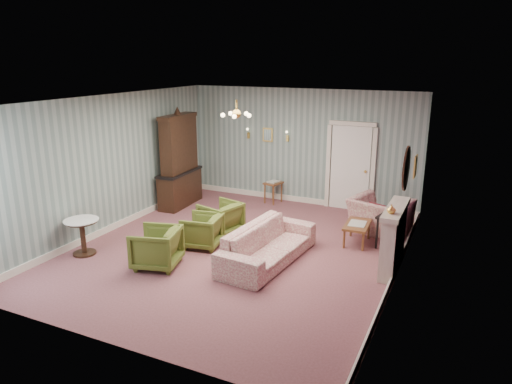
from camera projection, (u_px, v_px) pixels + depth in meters
The scene contains 27 objects.
floor at pixel (238, 250), 9.18m from camera, with size 7.00×7.00×0.00m, color #854D53.
ceiling at pixel (236, 100), 8.38m from camera, with size 7.00×7.00×0.00m, color white.
wall_back at pixel (301, 147), 11.83m from camera, with size 6.00×6.00×0.00m, color slate.
wall_front at pixel (106, 243), 5.73m from camera, with size 6.00×6.00×0.00m, color slate.
wall_left at pixel (112, 163), 10.00m from camera, with size 7.00×7.00×0.00m, color slate.
wall_right at pixel (403, 198), 7.56m from camera, with size 7.00×7.00×0.00m, color slate.
wall_right_floral at pixel (402, 198), 7.57m from camera, with size 7.00×7.00×0.00m, color #AA5576.
door at pixel (350, 166), 11.36m from camera, with size 1.12×0.12×2.16m, color white, non-canonical shape.
olive_chair_a at pixel (156, 246), 8.35m from camera, with size 0.77×0.72×0.80m, color #536122.
olive_chair_b at pixel (202, 229), 9.26m from camera, with size 0.70×0.66×0.72m, color #536122.
olive_chair_c at pixel (221, 217), 9.92m from camera, with size 0.75×0.70×0.77m, color #536122.
sofa_chintz at pixel (268, 238), 8.55m from camera, with size 2.33×0.68×0.91m, color #963C4A.
wingback_chair at pixel (380, 210), 9.98m from camera, with size 1.16×0.75×1.01m, color #963C4A.
dresser at pixel (179, 158), 11.64m from camera, with size 0.51×1.46×2.44m, color black, non-canonical shape.
fireplace at pixel (393, 238), 8.21m from camera, with size 0.30×1.40×1.16m, color beige, non-canonical shape.
mantel_vase at pixel (391, 209), 7.68m from camera, with size 0.15×0.15×0.15m, color gold.
oval_mirror at pixel (406, 168), 7.81m from camera, with size 0.04×0.76×0.84m, color white, non-canonical shape.
framed_print at pixel (415, 166), 9.05m from camera, with size 0.04×0.34×0.42m, color gold, non-canonical shape.
coffee_table at pixel (357, 233), 9.45m from camera, with size 0.46×0.83×0.42m, color brown, non-canonical shape.
side_table_black at pixel (389, 232), 9.17m from camera, with size 0.44×0.44×0.67m, color black, non-canonical shape.
pedestal_table at pixel (83, 237), 8.89m from camera, with size 0.64×0.64×0.70m, color black, non-canonical shape.
nesting_table at pixel (273, 192), 12.08m from camera, with size 0.35×0.45×0.59m, color brown, non-canonical shape.
gilt_mirror_back at pixel (268, 135), 12.09m from camera, with size 0.28×0.06×0.36m, color gold, non-canonical shape.
sconce_left at pixel (248, 134), 12.29m from camera, with size 0.16×0.12×0.30m, color gold, non-canonical shape.
sconce_right at pixel (287, 136), 11.85m from camera, with size 0.16×0.12×0.30m, color gold, non-canonical shape.
chandelier at pixel (237, 115), 8.45m from camera, with size 0.56×0.56×0.36m, color gold, non-canonical shape.
burgundy_cushion at pixel (376, 213), 9.88m from camera, with size 0.38×0.10×0.38m, color maroon.
Camera 1 is at (3.92, -7.56, 3.64)m, focal length 32.91 mm.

